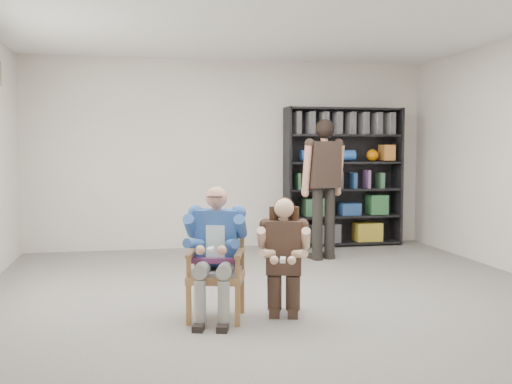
{
  "coord_description": "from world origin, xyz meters",
  "views": [
    {
      "loc": [
        -1.41,
        -5.38,
        1.52
      ],
      "look_at": [
        -0.2,
        0.6,
        1.05
      ],
      "focal_mm": 42.0,
      "sensor_mm": 36.0,
      "label": 1
    }
  ],
  "objects": [
    {
      "name": "room_shell",
      "position": [
        0.0,
        0.0,
        1.4
      ],
      "size": [
        6.0,
        7.0,
        2.8
      ],
      "primitive_type": null,
      "color": "white",
      "rests_on": "ground"
    },
    {
      "name": "floor",
      "position": [
        0.0,
        0.0,
        0.0
      ],
      "size": [
        6.0,
        7.0,
        0.01
      ],
      "primitive_type": "cube",
      "color": "slate",
      "rests_on": "ground"
    },
    {
      "name": "armchair",
      "position": [
        -0.73,
        -0.24,
        0.45
      ],
      "size": [
        0.64,
        0.63,
        0.91
      ],
      "primitive_type": null,
      "rotation": [
        0.0,
        0.0,
        -0.27
      ],
      "color": "#A16B41",
      "rests_on": "floor"
    },
    {
      "name": "seated_man",
      "position": [
        -0.73,
        -0.24,
        0.59
      ],
      "size": [
        0.68,
        0.82,
        1.18
      ],
      "primitive_type": null,
      "rotation": [
        0.0,
        0.0,
        -0.27
      ],
      "color": "navy",
      "rests_on": "floor"
    },
    {
      "name": "kneeling_woman",
      "position": [
        -0.15,
        -0.36,
        0.54
      ],
      "size": [
        0.63,
        0.82,
        1.08
      ],
      "primitive_type": null,
      "rotation": [
        0.0,
        0.0,
        -0.27
      ],
      "color": "#35281D",
      "rests_on": "floor"
    },
    {
      "name": "bookshelf",
      "position": [
        1.7,
        3.28,
        1.05
      ],
      "size": [
        1.8,
        0.38,
        2.1
      ],
      "primitive_type": null,
      "color": "black",
      "rests_on": "floor"
    },
    {
      "name": "standing_man",
      "position": [
        1.05,
        2.23,
        0.93
      ],
      "size": [
        0.64,
        0.45,
        1.86
      ],
      "primitive_type": null,
      "rotation": [
        0.0,
        0.0,
        0.26
      ],
      "color": "#2C201B",
      "rests_on": "floor"
    }
  ]
}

